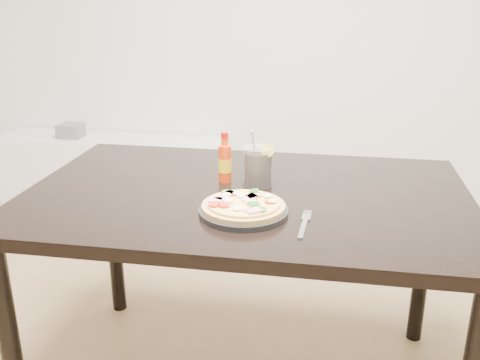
% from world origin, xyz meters
% --- Properties ---
extents(dining_table, '(1.40, 0.90, 0.75)m').
position_xyz_m(dining_table, '(0.27, 0.66, 0.67)').
color(dining_table, black).
rests_on(dining_table, ground).
extents(plate, '(0.26, 0.26, 0.02)m').
position_xyz_m(plate, '(0.29, 0.48, 0.76)').
color(plate, black).
rests_on(plate, dining_table).
extents(pizza, '(0.24, 0.24, 0.03)m').
position_xyz_m(pizza, '(0.29, 0.48, 0.78)').
color(pizza, tan).
rests_on(pizza, plate).
extents(hot_sauce_bottle, '(0.05, 0.05, 0.17)m').
position_xyz_m(hot_sauce_bottle, '(0.18, 0.74, 0.82)').
color(hot_sauce_bottle, '#EA400D').
rests_on(hot_sauce_bottle, dining_table).
extents(cola_cup, '(0.10, 0.10, 0.19)m').
position_xyz_m(cola_cup, '(0.29, 0.72, 0.81)').
color(cola_cup, black).
rests_on(cola_cup, dining_table).
extents(fork, '(0.03, 0.19, 0.00)m').
position_xyz_m(fork, '(0.46, 0.44, 0.75)').
color(fork, silver).
rests_on(fork, dining_table).
extents(media_console, '(1.40, 0.34, 0.50)m').
position_xyz_m(media_console, '(-0.80, 2.07, 0.25)').
color(media_console, white).
rests_on(media_console, ground).
extents(cd_stack, '(0.14, 0.12, 0.08)m').
position_xyz_m(cd_stack, '(-1.05, 2.05, 0.54)').
color(cd_stack, slate).
rests_on(cd_stack, media_console).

